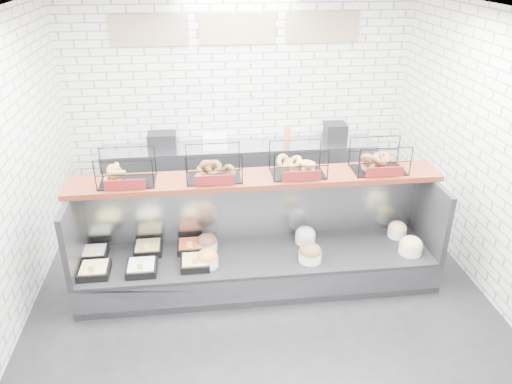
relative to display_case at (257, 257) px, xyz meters
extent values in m
plane|color=black|center=(0.01, -0.34, -0.33)|extent=(5.50, 5.50, 0.00)
cube|color=white|center=(0.01, 2.41, 1.17)|extent=(5.00, 0.02, 3.00)
cube|color=white|center=(2.51, -0.34, 1.17)|extent=(0.02, 5.50, 3.00)
cube|color=white|center=(0.01, -0.34, 2.67)|extent=(5.00, 5.50, 0.02)
cube|color=tan|center=(-1.19, 2.38, 2.17)|extent=(1.05, 0.03, 0.42)
cube|color=tan|center=(0.01, 2.38, 2.17)|extent=(1.05, 0.03, 0.42)
cube|color=tan|center=(1.21, 2.38, 2.17)|extent=(1.05, 0.03, 0.42)
cube|color=black|center=(0.01, -0.04, -0.13)|extent=(4.00, 0.90, 0.40)
cube|color=#93969B|center=(0.01, -0.48, -0.11)|extent=(4.00, 0.03, 0.28)
cube|color=#93969B|center=(0.01, 0.37, 0.47)|extent=(4.00, 0.08, 0.80)
cube|color=black|center=(-1.96, -0.04, 0.47)|extent=(0.06, 0.90, 0.80)
cube|color=black|center=(1.98, -0.04, 0.47)|extent=(0.06, 0.90, 0.80)
cube|color=black|center=(-1.76, -0.23, 0.11)|extent=(0.32, 0.32, 0.08)
cube|color=#F9DF7F|center=(-1.76, -0.23, 0.15)|extent=(0.27, 0.27, 0.04)
cube|color=#ECE652|center=(-1.76, -0.34, 0.20)|extent=(0.06, 0.01, 0.08)
cube|color=black|center=(-1.82, 0.11, 0.11)|extent=(0.27, 0.27, 0.08)
cube|color=white|center=(-1.82, 0.11, 0.15)|extent=(0.23, 0.23, 0.04)
cube|color=#ECE652|center=(-1.82, 0.01, 0.20)|extent=(0.06, 0.01, 0.08)
cube|color=black|center=(-1.27, -0.24, 0.11)|extent=(0.32, 0.32, 0.08)
cube|color=silver|center=(-1.27, -0.24, 0.15)|extent=(0.27, 0.27, 0.04)
cube|color=#ECE652|center=(-1.27, -0.35, 0.20)|extent=(0.06, 0.01, 0.08)
cube|color=black|center=(-1.23, 0.14, 0.11)|extent=(0.31, 0.31, 0.08)
cube|color=#CBBC67|center=(-1.23, 0.14, 0.15)|extent=(0.27, 0.27, 0.04)
cube|color=#ECE652|center=(-1.23, 0.03, 0.20)|extent=(0.06, 0.01, 0.08)
cube|color=black|center=(-0.70, -0.21, 0.11)|extent=(0.31, 0.31, 0.08)
cube|color=#F5D37D|center=(-0.70, -0.21, 0.15)|extent=(0.26, 0.26, 0.04)
cube|color=#ECE652|center=(-0.70, -0.32, 0.20)|extent=(0.06, 0.01, 0.08)
cube|color=black|center=(-0.76, 0.12, 0.11)|extent=(0.29, 0.29, 0.08)
cube|color=#DB5B2E|center=(-0.76, 0.12, 0.15)|extent=(0.25, 0.25, 0.04)
cube|color=#ECE652|center=(-0.76, 0.02, 0.20)|extent=(0.06, 0.01, 0.08)
cylinder|color=white|center=(-0.57, -0.22, 0.13)|extent=(0.24, 0.24, 0.11)
ellipsoid|color=orange|center=(-0.57, -0.22, 0.19)|extent=(0.23, 0.23, 0.16)
cylinder|color=white|center=(-0.56, 0.11, 0.13)|extent=(0.24, 0.24, 0.11)
ellipsoid|color=brown|center=(-0.56, 0.11, 0.19)|extent=(0.23, 0.23, 0.16)
cylinder|color=white|center=(0.56, -0.25, 0.13)|extent=(0.26, 0.26, 0.11)
ellipsoid|color=brown|center=(0.56, -0.25, 0.19)|extent=(0.25, 0.25, 0.18)
cylinder|color=white|center=(0.58, 0.13, 0.13)|extent=(0.24, 0.24, 0.11)
ellipsoid|color=silver|center=(0.58, 0.13, 0.19)|extent=(0.23, 0.23, 0.16)
cylinder|color=white|center=(1.72, -0.24, 0.13)|extent=(0.26, 0.26, 0.11)
ellipsoid|color=#CFBF7F|center=(1.72, -0.24, 0.19)|extent=(0.26, 0.26, 0.18)
cylinder|color=white|center=(1.70, 0.14, 0.13)|extent=(0.22, 0.22, 0.11)
ellipsoid|color=#F9D67F|center=(1.70, 0.14, 0.19)|extent=(0.22, 0.22, 0.15)
cube|color=#4E1D10|center=(0.01, 0.18, 0.90)|extent=(4.10, 0.50, 0.06)
cube|color=black|center=(-1.37, 0.18, 1.10)|extent=(0.60, 0.38, 0.34)
cube|color=maroon|center=(-1.37, -0.03, 1.00)|extent=(0.42, 0.02, 0.11)
cube|color=black|center=(-0.45, 0.18, 1.10)|extent=(0.60, 0.38, 0.34)
cube|color=maroon|center=(-0.45, -0.03, 1.00)|extent=(0.42, 0.02, 0.11)
cube|color=black|center=(0.47, 0.18, 1.10)|extent=(0.60, 0.38, 0.34)
cube|color=maroon|center=(0.47, -0.03, 1.00)|extent=(0.42, 0.02, 0.11)
cube|color=black|center=(1.39, 0.18, 1.10)|extent=(0.60, 0.38, 0.34)
cube|color=maroon|center=(1.39, -0.03, 1.00)|extent=(0.42, 0.02, 0.11)
cube|color=#93969B|center=(0.01, 2.09, 0.12)|extent=(4.00, 0.60, 0.90)
cube|color=black|center=(-1.12, 2.07, 0.69)|extent=(0.40, 0.30, 0.24)
cube|color=silver|center=(-0.37, 2.05, 0.66)|extent=(0.35, 0.28, 0.18)
cylinder|color=#CF6433|center=(0.71, 2.15, 0.68)|extent=(0.09, 0.09, 0.22)
cube|color=black|center=(1.41, 2.03, 0.72)|extent=(0.30, 0.30, 0.30)
camera|label=1|loc=(-0.58, -4.76, 3.20)|focal=35.00mm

